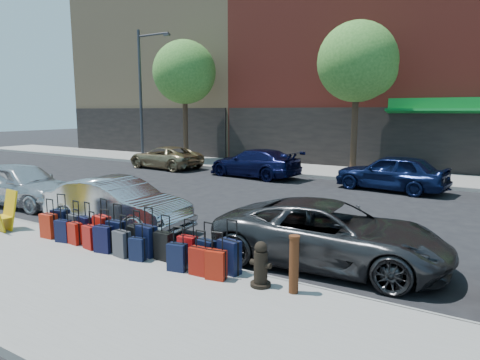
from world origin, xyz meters
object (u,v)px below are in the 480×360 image
Objects in this scene: suitcase_front_5 at (135,239)px; car_near_0 at (21,184)px; tree_left at (186,74)px; car_far_0 at (165,157)px; bollard at (294,264)px; streetlight at (143,87)px; car_near_1 at (117,204)px; car_far_1 at (254,163)px; tree_center at (360,64)px; car_near_2 at (330,234)px; display_rack at (2,211)px; fire_hydrant at (261,266)px; car_far_2 at (391,173)px.

car_near_0 reaches higher than suitcase_front_5.
tree_left is 5.46m from car_far_0.
car_near_0 reaches higher than bollard.
suitcase_front_5 is 0.91× the size of bollard.
bollard is at bearing -39.39° from streetlight.
car_far_1 is at bearing 5.49° from car_near_1.
tree_center is at bearing -14.72° from car_near_1.
car_near_1 reaches higher than car_near_2.
bollard is at bearing -105.73° from car_near_0.
tree_left is 13.59m from car_near_0.
display_rack is (5.76, -14.86, -4.76)m from tree_left.
car_near_0 is at bearing 82.76° from car_near_1.
tree_center is at bearing 10.04° from car_near_2.
car_far_1 is (5.88, -0.15, 0.07)m from car_far_0.
tree_center is at bearing 130.30° from car_far_1.
car_far_1 is at bearing -23.49° from tree_left.
car_far_1 is at bearing 93.25° from car_far_0.
car_far_1 is at bearing 114.53° from suitcase_front_5.
streetlight is 1.78× the size of car_far_0.
car_near_2 is at bearing -88.69° from car_near_1.
display_rack is 0.23× the size of car_near_0.
tree_left is 7.94× the size of suitcase_front_5.
car_near_0 is at bearing -121.99° from tree_center.
fire_hydrant is 11.50m from car_far_2.
tree_left reaches higher than bollard.
suitcase_front_5 is 0.19× the size of car_far_1.
car_far_0 is at bearing 32.79° from car_near_1.
bollard is 11.48m from car_far_2.
car_far_1 is at bearing 122.55° from bollard.
car_near_1 is at bearing -101.83° from tree_center.
streetlight reaches higher than car_far_0.
tree_center is 15.53m from bollard.
streetlight reaches higher than tree_center.
car_far_2 is (12.40, -0.39, 0.12)m from car_far_0.
suitcase_front_5 is 1.12× the size of fire_hydrant.
bollard is at bearing 12.06° from car_far_2.
fire_hydrant is (2.66, -14.47, -4.89)m from tree_center.
car_far_2 is at bearing -29.87° from car_near_1.
streetlight reaches higher than suitcase_front_5.
suitcase_front_5 is 2.52m from car_near_1.
tree_center reaches higher than car_near_1.
bollard reaches higher than fire_hydrant.
fire_hydrant is 10.64m from car_near_0.
fire_hydrant is 5.59m from car_near_1.
tree_left is at bearing 6.53° from car_near_0.
car_near_0 is (-7.79, -12.47, -4.67)m from tree_center.
streetlight is at bearing 38.58° from car_near_1.
fire_hydrant is 0.80× the size of display_rack.
tree_center reaches higher than fire_hydrant.
streetlight is 1.83× the size of car_near_0.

